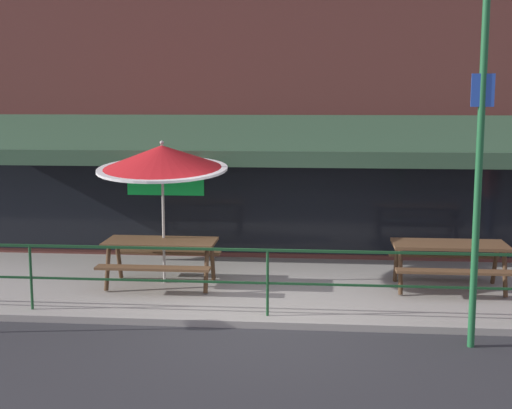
{
  "coord_description": "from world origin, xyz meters",
  "views": [
    {
      "loc": [
        0.73,
        -9.44,
        3.16
      ],
      "look_at": [
        -0.28,
        1.6,
        1.5
      ],
      "focal_mm": 50.0,
      "sensor_mm": 36.0,
      "label": 1
    }
  ],
  "objects_px": {
    "street_sign_pole": "(479,167)",
    "picnic_table_centre": "(449,253)",
    "picnic_table_left": "(161,250)",
    "patio_umbrella_left": "(162,159)"
  },
  "relations": [
    {
      "from": "street_sign_pole",
      "to": "picnic_table_centre",
      "type": "bearing_deg",
      "value": 87.15
    },
    {
      "from": "picnic_table_centre",
      "to": "picnic_table_left",
      "type": "bearing_deg",
      "value": -177.63
    },
    {
      "from": "picnic_table_centre",
      "to": "street_sign_pole",
      "type": "distance_m",
      "value": 2.89
    },
    {
      "from": "picnic_table_left",
      "to": "picnic_table_centre",
      "type": "distance_m",
      "value": 4.66
    },
    {
      "from": "picnic_table_centre",
      "to": "street_sign_pole",
      "type": "relative_size",
      "value": 0.4
    },
    {
      "from": "picnic_table_left",
      "to": "patio_umbrella_left",
      "type": "height_order",
      "value": "patio_umbrella_left"
    },
    {
      "from": "picnic_table_left",
      "to": "picnic_table_centre",
      "type": "bearing_deg",
      "value": 2.37
    },
    {
      "from": "street_sign_pole",
      "to": "patio_umbrella_left",
      "type": "bearing_deg",
      "value": 151.78
    },
    {
      "from": "picnic_table_centre",
      "to": "street_sign_pole",
      "type": "bearing_deg",
      "value": -92.85
    },
    {
      "from": "picnic_table_left",
      "to": "patio_umbrella_left",
      "type": "relative_size",
      "value": 0.75
    }
  ]
}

